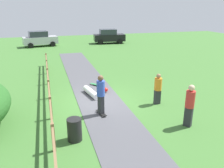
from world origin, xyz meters
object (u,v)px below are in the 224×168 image
at_px(skater_fallen, 92,92).
at_px(parked_car_black, 109,36).
at_px(bystander_orange, 158,88).
at_px(skateboard_loose, 96,84).
at_px(bystander_red, 190,104).
at_px(trash_bin, 74,130).
at_px(parked_car_silver, 40,39).
at_px(skater_riding, 101,93).

relative_size(skater_fallen, parked_car_black, 0.39).
relative_size(skater_fallen, bystander_orange, 1.04).
xyz_separation_m(skateboard_loose, bystander_red, (2.69, -6.26, 0.96)).
xyz_separation_m(trash_bin, bystander_orange, (4.64, 2.29, 0.45)).
bearing_deg(skateboard_loose, parked_car_black, 71.69).
xyz_separation_m(bystander_red, parked_car_black, (2.94, 23.28, -0.08)).
relative_size(trash_bin, parked_car_black, 0.21).
bearing_deg(skater_fallen, skateboard_loose, 71.07).
height_order(skateboard_loose, parked_car_silver, parked_car_silver).
bearing_deg(skateboard_loose, trash_bin, -109.45).
distance_m(trash_bin, bystander_orange, 5.19).
xyz_separation_m(trash_bin, bystander_red, (4.81, -0.24, 0.59)).
distance_m(trash_bin, skater_fallen, 4.69).
bearing_deg(parked_car_silver, bystander_orange, -73.83).
height_order(skater_riding, bystander_red, skater_riding).
bearing_deg(bystander_orange, skater_fallen, 145.23).
xyz_separation_m(skater_riding, parked_car_silver, (-2.86, 21.18, -0.15)).
bearing_deg(bystander_orange, trash_bin, -153.74).
height_order(skater_riding, skater_fallen, skater_riding).
relative_size(skater_riding, parked_car_silver, 0.44).
bearing_deg(trash_bin, skateboard_loose, 70.55).
distance_m(bystander_orange, parked_car_silver, 21.59).
bearing_deg(trash_bin, bystander_red, -2.88).
xyz_separation_m(skater_fallen, parked_car_silver, (-2.95, 18.61, 0.76)).
relative_size(bystander_red, parked_car_silver, 0.42).
distance_m(skater_riding, bystander_orange, 3.19).
xyz_separation_m(bystander_orange, parked_car_silver, (-6.01, 20.74, 0.05)).
xyz_separation_m(skater_fallen, bystander_orange, (3.06, -2.13, 0.70)).
relative_size(trash_bin, skateboard_loose, 1.21).
distance_m(skateboard_loose, parked_car_silver, 17.38).
height_order(trash_bin, skater_riding, skater_riding).
xyz_separation_m(skater_fallen, bystander_red, (3.24, -4.65, 0.84)).
xyz_separation_m(skateboard_loose, parked_car_silver, (-3.50, 17.00, 0.87)).
distance_m(skater_riding, skateboard_loose, 4.34).
distance_m(skater_riding, parked_car_black, 22.10).
bearing_deg(bystander_orange, skater_riding, -172.04).
distance_m(bystander_red, parked_car_silver, 24.07).
relative_size(skateboard_loose, parked_car_black, 0.17).
distance_m(trash_bin, parked_car_black, 24.31).
bearing_deg(trash_bin, skater_fallen, 70.36).
relative_size(skater_fallen, skateboard_loose, 2.30).
bearing_deg(parked_car_black, skater_fallen, -108.36).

